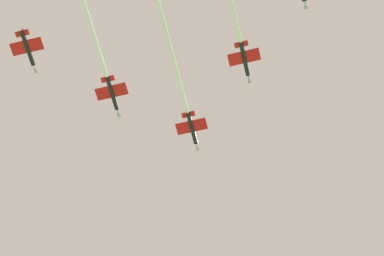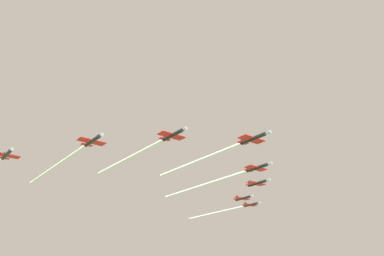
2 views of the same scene
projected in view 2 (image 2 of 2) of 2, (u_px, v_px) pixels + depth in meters
name	position (u px, v px, depth m)	size (l,w,h in m)	color
jet_lead	(219.00, 152.00, 107.99)	(22.21, 44.66, 2.17)	black
jet_port_inner	(222.00, 179.00, 128.14)	(24.92, 50.47, 2.17)	black
jet_starboard_inner	(145.00, 150.00, 110.18)	(22.91, 46.17, 2.17)	black
jet_port_outer	(258.00, 183.00, 136.09)	(7.93, 10.17, 2.17)	black
jet_starboard_outer	(67.00, 158.00, 114.78)	(26.90, 54.71, 2.17)	black
jet_center_rear	(243.00, 198.00, 161.94)	(7.93, 10.17, 2.17)	black
jet_starboard_trail	(229.00, 210.00, 190.05)	(24.10, 48.71, 2.17)	black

